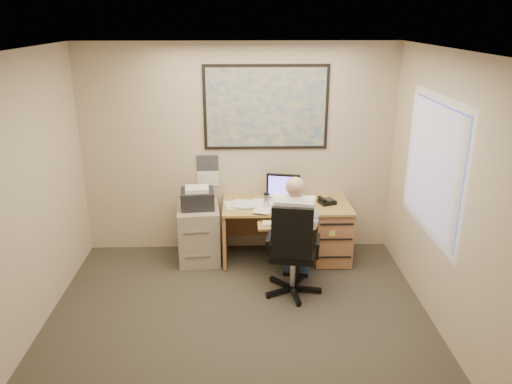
{
  "coord_description": "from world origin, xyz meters",
  "views": [
    {
      "loc": [
        0.04,
        -3.95,
        2.99
      ],
      "look_at": [
        0.2,
        1.3,
        1.12
      ],
      "focal_mm": 35.0,
      "sensor_mm": 36.0,
      "label": 1
    }
  ],
  "objects_px": {
    "person": "(293,236)",
    "desk": "(312,226)",
    "filing_cabinet": "(199,229)",
    "office_chair": "(294,268)"
  },
  "relations": [
    {
      "from": "person",
      "to": "desk",
      "type": "bearing_deg",
      "value": 80.9
    },
    {
      "from": "person",
      "to": "filing_cabinet",
      "type": "bearing_deg",
      "value": 156.33
    },
    {
      "from": "desk",
      "to": "office_chair",
      "type": "distance_m",
      "value": 0.97
    },
    {
      "from": "office_chair",
      "to": "person",
      "type": "xyz_separation_m",
      "value": [
        -0.01,
        0.08,
        0.36
      ]
    },
    {
      "from": "desk",
      "to": "person",
      "type": "bearing_deg",
      "value": -111.39
    },
    {
      "from": "desk",
      "to": "office_chair",
      "type": "xyz_separation_m",
      "value": [
        -0.31,
        -0.91,
        -0.11
      ]
    },
    {
      "from": "office_chair",
      "to": "person",
      "type": "height_order",
      "value": "person"
    },
    {
      "from": "desk",
      "to": "person",
      "type": "relative_size",
      "value": 1.17
    },
    {
      "from": "filing_cabinet",
      "to": "office_chair",
      "type": "relative_size",
      "value": 0.89
    },
    {
      "from": "desk",
      "to": "filing_cabinet",
      "type": "xyz_separation_m",
      "value": [
        -1.44,
        -0.02,
        -0.02
      ]
    }
  ]
}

